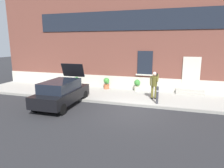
# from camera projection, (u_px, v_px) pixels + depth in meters

# --- Properties ---
(ground_plane) EXTENTS (80.00, 80.00, 0.00)m
(ground_plane) POSITION_uv_depth(u_px,v_px,m) (130.00, 111.00, 10.58)
(ground_plane) COLOR #232326
(sidewalk) EXTENTS (24.00, 3.60, 0.15)m
(sidewalk) POSITION_uv_depth(u_px,v_px,m) (139.00, 97.00, 13.19)
(sidewalk) COLOR #99968E
(sidewalk) RESTS_ON ground
(curb_edge) EXTENTS (24.00, 0.12, 0.15)m
(curb_edge) POSITION_uv_depth(u_px,v_px,m) (134.00, 105.00, 11.44)
(curb_edge) COLOR gray
(curb_edge) RESTS_ON ground
(building_facade) EXTENTS (24.00, 1.52, 7.50)m
(building_facade) POSITION_uv_depth(u_px,v_px,m) (146.00, 41.00, 14.77)
(building_facade) COLOR brown
(building_facade) RESTS_ON ground
(entrance_stoop) EXTENTS (1.88, 0.64, 0.32)m
(entrance_stoop) POSITION_uv_depth(u_px,v_px,m) (190.00, 92.00, 13.64)
(entrance_stoop) COLOR #9E998E
(entrance_stoop) RESTS_ON sidewalk
(hatchback_car_black) EXTENTS (1.83, 4.08, 2.34)m
(hatchback_car_black) POSITION_uv_depth(u_px,v_px,m) (62.00, 92.00, 11.45)
(hatchback_car_black) COLOR black
(hatchback_car_black) RESTS_ON ground
(bollard_near_person) EXTENTS (0.15, 0.15, 1.04)m
(bollard_near_person) POSITION_uv_depth(u_px,v_px,m) (157.00, 94.00, 11.33)
(bollard_near_person) COLOR #333338
(bollard_near_person) RESTS_ON sidewalk
(person_on_phone) EXTENTS (0.51, 0.51, 1.74)m
(person_on_phone) POSITION_uv_depth(u_px,v_px,m) (154.00, 84.00, 12.17)
(person_on_phone) COLOR #514C1E
(person_on_phone) RESTS_ON sidewalk
(planter_olive) EXTENTS (0.44, 0.44, 0.86)m
(planter_olive) POSITION_uv_depth(u_px,v_px,m) (77.00, 82.00, 15.46)
(planter_olive) COLOR #606B38
(planter_olive) RESTS_ON sidewalk
(planter_terracotta) EXTENTS (0.44, 0.44, 0.86)m
(planter_terracotta) POSITION_uv_depth(u_px,v_px,m) (107.00, 83.00, 15.07)
(planter_terracotta) COLOR #B25B38
(planter_terracotta) RESTS_ON sidewalk
(planter_cream) EXTENTS (0.44, 0.44, 0.86)m
(planter_cream) POSITION_uv_depth(u_px,v_px,m) (137.00, 85.00, 14.35)
(planter_cream) COLOR beige
(planter_cream) RESTS_ON sidewalk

